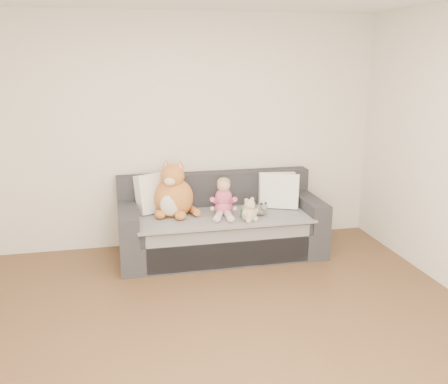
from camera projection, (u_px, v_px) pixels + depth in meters
name	position (u px, v px, depth m)	size (l,w,h in m)	color
room_shell	(221.00, 172.00, 3.64)	(5.00, 5.00, 5.00)	brown
sofa	(220.00, 226.00, 5.51)	(2.20, 0.94, 0.85)	#252529
cushion_left	(157.00, 193.00, 5.45)	(0.51, 0.38, 0.44)	white
cushion_right_back	(277.00, 188.00, 5.71)	(0.43, 0.25, 0.39)	white
cushion_right_front	(280.00, 191.00, 5.59)	(0.46, 0.34, 0.40)	white
toddler	(224.00, 200.00, 5.31)	(0.29, 0.42, 0.41)	#C34568
plush_cat	(174.00, 195.00, 5.29)	(0.48, 0.44, 0.63)	#C6802C
teddy_bear	(250.00, 212.00, 5.14)	(0.19, 0.16, 0.25)	#CEBD8E
plush_cow	(261.00, 209.00, 5.34)	(0.13, 0.20, 0.16)	white
sippy_cup	(244.00, 212.00, 5.26)	(0.11, 0.09, 0.13)	#573590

